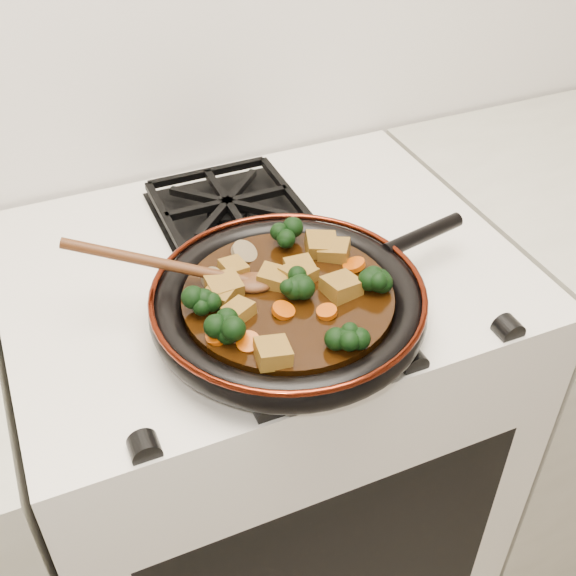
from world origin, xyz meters
name	(u,v)px	position (x,y,z in m)	size (l,w,h in m)	color
stove	(265,448)	(0.00, 1.69, 0.45)	(0.76, 0.60, 0.90)	silver
burner_grate_front	(296,310)	(0.00, 1.55, 0.91)	(0.23, 0.23, 0.03)	black
burner_grate_back	(228,207)	(0.00, 1.83, 0.91)	(0.23, 0.23, 0.03)	black
skillet	(289,303)	(-0.02, 1.54, 0.94)	(0.49, 0.37, 0.05)	black
braising_sauce	(288,300)	(-0.02, 1.54, 0.95)	(0.28, 0.28, 0.02)	black
tofu_cube_0	(274,278)	(-0.03, 1.57, 0.97)	(0.04, 0.04, 0.02)	brown
tofu_cube_1	(298,275)	(0.01, 1.56, 0.97)	(0.04, 0.04, 0.02)	brown
tofu_cube_2	(273,353)	(-0.08, 1.44, 0.97)	(0.04, 0.04, 0.02)	brown
tofu_cube_3	(300,268)	(0.01, 1.57, 0.97)	(0.04, 0.04, 0.02)	brown
tofu_cube_4	(224,287)	(-0.09, 1.57, 0.97)	(0.04, 0.04, 0.02)	brown
tofu_cube_5	(239,311)	(-0.09, 1.52, 0.97)	(0.03, 0.03, 0.02)	brown
tofu_cube_6	(221,294)	(-0.10, 1.56, 0.97)	(0.04, 0.04, 0.02)	brown
tofu_cube_7	(341,287)	(0.05, 1.51, 0.97)	(0.04, 0.04, 0.02)	brown
tofu_cube_8	(321,246)	(0.06, 1.61, 0.97)	(0.04, 0.04, 0.02)	brown
tofu_cube_9	(234,269)	(-0.07, 1.61, 0.97)	(0.04, 0.03, 0.02)	brown
tofu_cube_10	(334,251)	(0.07, 1.59, 0.97)	(0.04, 0.04, 0.02)	brown
broccoli_floret_0	(346,340)	(0.01, 1.42, 0.97)	(0.06, 0.06, 0.05)	black
broccoli_floret_1	(289,239)	(0.02, 1.63, 0.97)	(0.06, 0.06, 0.06)	black
broccoli_floret_2	(293,290)	(-0.01, 1.53, 0.97)	(0.06, 0.06, 0.05)	black
broccoli_floret_3	(204,306)	(-0.13, 1.54, 0.97)	(0.06, 0.06, 0.05)	black
broccoli_floret_4	(222,332)	(-0.13, 1.49, 0.97)	(0.06, 0.06, 0.06)	black
broccoli_floret_5	(373,282)	(0.09, 1.50, 0.97)	(0.06, 0.06, 0.05)	black
carrot_coin_0	(327,312)	(0.01, 1.48, 0.96)	(0.03, 0.03, 0.01)	#A53D04
carrot_coin_1	(283,310)	(-0.04, 1.50, 0.96)	(0.03, 0.03, 0.01)	#A53D04
carrot_coin_2	(303,277)	(0.01, 1.56, 0.96)	(0.03, 0.03, 0.01)	#A53D04
carrot_coin_3	(217,336)	(-0.13, 1.49, 0.96)	(0.03, 0.03, 0.01)	#A53D04
carrot_coin_4	(248,342)	(-0.10, 1.47, 0.96)	(0.03, 0.03, 0.01)	#A53D04
carrot_coin_5	(354,265)	(0.09, 1.55, 0.96)	(0.03, 0.03, 0.01)	#A53D04
mushroom_slice_0	(244,252)	(-0.04, 1.64, 0.97)	(0.04, 0.04, 0.01)	brown
mushroom_slice_1	(213,279)	(-0.10, 1.60, 0.97)	(0.03, 0.03, 0.01)	brown
mushroom_slice_2	(209,302)	(-0.12, 1.55, 0.97)	(0.03, 0.03, 0.01)	brown
mushroom_slice_3	(233,332)	(-0.11, 1.49, 0.97)	(0.03, 0.03, 0.01)	brown
wooden_spoon	(198,271)	(-0.12, 1.60, 0.98)	(0.15, 0.09, 0.25)	#49250F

